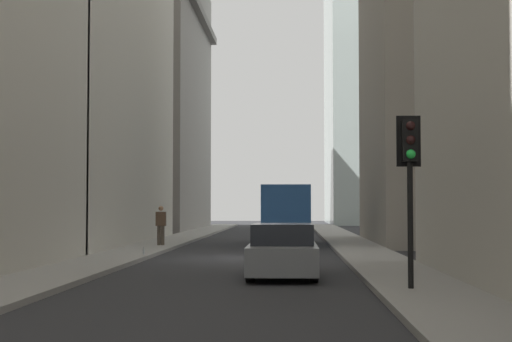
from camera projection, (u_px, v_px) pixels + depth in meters
name	position (u px, v px, depth m)	size (l,w,h in m)	color
ground_plane	(246.00, 258.00, 27.77)	(135.00, 135.00, 0.00)	#262628
sidewalk_right	(122.00, 256.00, 27.98)	(90.00, 2.20, 0.14)	gray
sidewalk_left	(371.00, 256.00, 27.58)	(90.00, 2.20, 0.14)	gray
building_right_far	(135.00, 99.00, 60.55)	(19.54, 10.50, 20.44)	gray
delivery_truck	(286.00, 214.00, 37.65)	(6.46, 2.25, 2.84)	#285699
hatchback_grey	(283.00, 252.00, 20.29)	(4.30, 1.78, 1.42)	slate
traffic_light_foreground	(410.00, 161.00, 16.41)	(0.43, 0.52, 3.69)	black
pedestrian	(161.00, 224.00, 34.19)	(0.26, 0.44, 1.74)	#473D33
discarded_bottle	(144.00, 251.00, 27.59)	(0.07, 0.07, 0.27)	#999EA3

